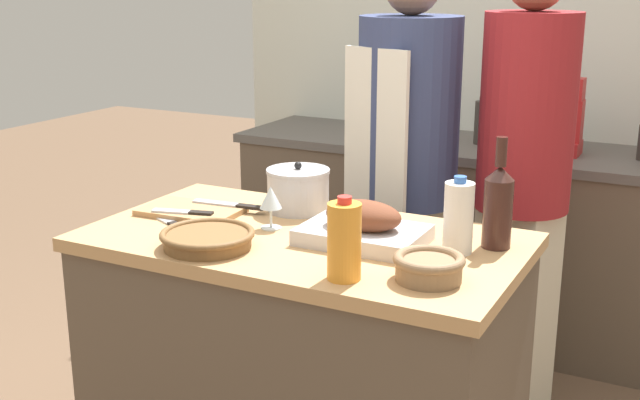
{
  "coord_description": "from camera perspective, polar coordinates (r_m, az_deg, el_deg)",
  "views": [
    {
      "loc": [
        1.05,
        -1.92,
        1.63
      ],
      "look_at": [
        0.0,
        0.1,
        0.98
      ],
      "focal_mm": 45.0,
      "sensor_mm": 36.0,
      "label": 1
    }
  ],
  "objects": [
    {
      "name": "knife_paring",
      "position": [
        2.47,
        -10.7,
        -1.52
      ],
      "size": [
        0.18,
        0.11,
        0.01
      ],
      "color": "#B7B7BC",
      "rests_on": "kitchen_island"
    },
    {
      "name": "person_cook_aproned",
      "position": [
        2.97,
        6.15,
        2.06
      ],
      "size": [
        0.38,
        0.41,
        1.69
      ],
      "rotation": [
        0.0,
        0.0,
        -0.34
      ],
      "color": "beige",
      "rests_on": "ground_plane"
    },
    {
      "name": "person_cook_guest",
      "position": [
        2.92,
        14.25,
        1.86
      ],
      "size": [
        0.33,
        0.33,
        1.71
      ],
      "rotation": [
        0.0,
        0.0,
        -0.4
      ],
      "color": "beige",
      "rests_on": "ground_plane"
    },
    {
      "name": "back_wall",
      "position": [
        3.99,
        12.22,
        10.32
      ],
      "size": [
        2.65,
        0.1,
        2.55
      ],
      "color": "silver",
      "rests_on": "ground_plane"
    },
    {
      "name": "cutting_board",
      "position": [
        2.54,
        -9.15,
        -0.77
      ],
      "size": [
        0.32,
        0.21,
        0.02
      ],
      "color": "#AD7F51",
      "rests_on": "kitchen_island"
    },
    {
      "name": "back_counter",
      "position": [
        3.83,
        10.1,
        -2.52
      ],
      "size": [
        2.15,
        0.6,
        0.89
      ],
      "color": "brown",
      "rests_on": "ground_plane"
    },
    {
      "name": "mixing_bowl",
      "position": [
        1.98,
        7.75,
        -4.69
      ],
      "size": [
        0.18,
        0.18,
        0.07
      ],
      "color": "#846647",
      "rests_on": "kitchen_island"
    },
    {
      "name": "wine_glass_left",
      "position": [
        2.35,
        -3.53,
        0.07
      ],
      "size": [
        0.07,
        0.07,
        0.13
      ],
      "color": "silver",
      "rests_on": "kitchen_island"
    },
    {
      "name": "condiment_bottle_tall",
      "position": [
        3.7,
        11.4,
        5.44
      ],
      "size": [
        0.06,
        0.06,
        0.21
      ],
      "color": "#332D28",
      "rests_on": "back_counter"
    },
    {
      "name": "milk_jug",
      "position": [
        2.17,
        9.82,
        -1.22
      ],
      "size": [
        0.08,
        0.08,
        0.21
      ],
      "color": "white",
      "rests_on": "kitchen_island"
    },
    {
      "name": "wine_bottle_green",
      "position": [
        2.23,
        12.55,
        -0.32
      ],
      "size": [
        0.08,
        0.08,
        0.31
      ],
      "color": "#381E19",
      "rests_on": "kitchen_island"
    },
    {
      "name": "knife_bread",
      "position": [
        2.49,
        -9.59,
        -0.85
      ],
      "size": [
        0.19,
        0.08,
        0.01
      ],
      "color": "#B7B7BC",
      "rests_on": "cutting_board"
    },
    {
      "name": "stock_pot",
      "position": [
        2.53,
        -1.56,
        0.74
      ],
      "size": [
        0.2,
        0.2,
        0.16
      ],
      "color": "#B7B7BC",
      "rests_on": "kitchen_island"
    },
    {
      "name": "stand_mixer",
      "position": [
        3.56,
        16.75,
        5.3
      ],
      "size": [
        0.18,
        0.14,
        0.33
      ],
      "color": "#B22323",
      "rests_on": "back_counter"
    },
    {
      "name": "knife_chef",
      "position": [
        2.55,
        -6.31,
        -0.34
      ],
      "size": [
        0.25,
        0.05,
        0.01
      ],
      "color": "#B7B7BC",
      "rests_on": "cutting_board"
    },
    {
      "name": "kitchen_island",
      "position": [
        2.48,
        -1.14,
        -12.46
      ],
      "size": [
        1.25,
        0.7,
        0.9
      ],
      "color": "brown",
      "rests_on": "ground_plane"
    },
    {
      "name": "wicker_basket",
      "position": [
        2.22,
        -8.01,
        -2.7
      ],
      "size": [
        0.26,
        0.26,
        0.05
      ],
      "color": "brown",
      "rests_on": "kitchen_island"
    },
    {
      "name": "juice_jug",
      "position": [
        1.95,
        1.74,
        -2.93
      ],
      "size": [
        0.08,
        0.08,
        0.21
      ],
      "color": "orange",
      "rests_on": "kitchen_island"
    },
    {
      "name": "roasting_pan",
      "position": [
        2.23,
        3.09,
        -1.92
      ],
      "size": [
        0.34,
        0.24,
        0.12
      ],
      "color": "#BCBCC1",
      "rests_on": "kitchen_island"
    }
  ]
}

